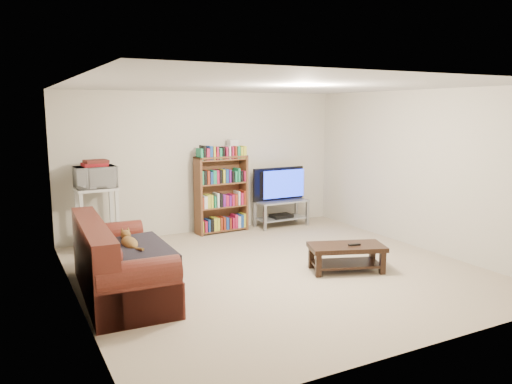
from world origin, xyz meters
TOP-DOWN VIEW (x-y plane):
  - floor at (0.00, 0.00)m, footprint 5.00×5.00m
  - ceiling at (0.00, 0.00)m, footprint 5.00×5.00m
  - wall_back at (0.00, 2.50)m, footprint 5.00×0.00m
  - wall_front at (0.00, -2.50)m, footprint 5.00×0.00m
  - wall_left at (-2.50, 0.00)m, footprint 0.00×5.00m
  - wall_right at (2.50, 0.00)m, footprint 0.00×5.00m
  - sofa at (-2.08, 0.09)m, footprint 0.96×2.06m
  - blanket at (-1.90, -0.06)m, footprint 0.82×1.04m
  - cat at (-1.90, 0.12)m, footprint 0.25×0.56m
  - coffee_table at (0.80, -0.45)m, footprint 1.08×0.79m
  - remote at (0.87, -0.52)m, footprint 0.16×0.07m
  - tv_stand at (1.34, 2.16)m, footprint 0.96×0.45m
  - television at (1.34, 2.16)m, footprint 1.03×0.15m
  - dvd_player at (1.34, 2.16)m, footprint 0.39×0.27m
  - bookshelf at (0.20, 2.27)m, footprint 0.93×0.34m
  - shelf_clutter at (0.30, 2.29)m, footprint 0.68×0.24m
  - microwave_stand at (-1.90, 2.13)m, footprint 0.61×0.46m
  - microwave at (-1.90, 2.13)m, footprint 0.60×0.43m
  - game_boxes at (-1.90, 2.13)m, footprint 0.36×0.32m

SIDE VIEW (x-z plane):
  - floor at x=0.00m, z-range 0.00..0.00m
  - dvd_player at x=1.34m, z-range 0.16..0.22m
  - coffee_table at x=0.80m, z-range 0.07..0.42m
  - sofa at x=-2.08m, z-range -0.13..0.74m
  - tv_stand at x=1.34m, z-range 0.09..0.56m
  - remote at x=0.87m, z-range 0.35..0.38m
  - blanket at x=-1.90m, z-range 0.43..0.61m
  - cat at x=-1.90m, z-range 0.49..0.66m
  - microwave_stand at x=-1.90m, z-range 0.13..1.08m
  - bookshelf at x=0.20m, z-range 0.02..1.34m
  - television at x=1.34m, z-range 0.48..1.07m
  - microwave at x=-1.90m, z-range 0.95..1.27m
  - wall_back at x=0.00m, z-range -1.30..3.70m
  - wall_front at x=0.00m, z-range -1.30..3.70m
  - wall_left at x=-2.50m, z-range -1.30..3.70m
  - wall_right at x=2.50m, z-range -1.30..3.70m
  - game_boxes at x=-1.90m, z-range 1.27..1.32m
  - shelf_clutter at x=0.30m, z-range 1.29..1.57m
  - ceiling at x=0.00m, z-range 2.40..2.40m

